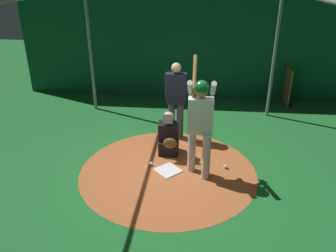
% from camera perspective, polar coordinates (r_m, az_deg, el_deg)
% --- Properties ---
extents(ground_plane, '(25.64, 25.64, 0.00)m').
position_cam_1_polar(ground_plane, '(6.45, 0.00, -7.68)').
color(ground_plane, '#1E6B2D').
extents(dirt_circle, '(3.37, 3.37, 0.01)m').
position_cam_1_polar(dirt_circle, '(6.45, 0.00, -7.66)').
color(dirt_circle, '#B76033').
rests_on(dirt_circle, ground).
extents(home_plate, '(0.59, 0.59, 0.01)m').
position_cam_1_polar(home_plate, '(6.45, 0.00, -7.59)').
color(home_plate, white).
rests_on(home_plate, dirt_circle).
extents(batter, '(0.68, 0.49, 2.17)m').
position_cam_1_polar(batter, '(5.87, 5.53, 1.18)').
color(batter, '#BCBCC0').
rests_on(batter, ground).
extents(catcher, '(0.58, 0.40, 0.96)m').
position_cam_1_polar(catcher, '(6.85, 0.13, -2.03)').
color(catcher, black).
rests_on(catcher, ground).
extents(umpire, '(0.22, 0.49, 1.74)m').
position_cam_1_polar(umpire, '(7.36, 1.38, 5.04)').
color(umpire, '#4C4C51').
rests_on(umpire, ground).
extents(back_wall, '(0.22, 9.64, 3.73)m').
position_cam_1_polar(back_wall, '(9.93, 2.67, 15.58)').
color(back_wall, '#145133').
rests_on(back_wall, ground).
extents(cage_frame, '(6.11, 4.77, 3.13)m').
position_cam_1_polar(cage_frame, '(5.59, 0.00, 11.81)').
color(cage_frame, gray).
rests_on(cage_frame, ground).
extents(bat_rack, '(1.06, 0.20, 1.05)m').
position_cam_1_polar(bat_rack, '(10.30, 19.66, 6.55)').
color(bat_rack, olive).
rests_on(bat_rack, ground).
extents(baseball_0, '(0.07, 0.07, 0.07)m').
position_cam_1_polar(baseball_0, '(6.60, -2.92, -6.49)').
color(baseball_0, white).
rests_on(baseball_0, dirt_circle).
extents(baseball_1, '(0.07, 0.07, 0.07)m').
position_cam_1_polar(baseball_1, '(6.60, 9.86, -6.87)').
color(baseball_1, white).
rests_on(baseball_1, dirt_circle).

